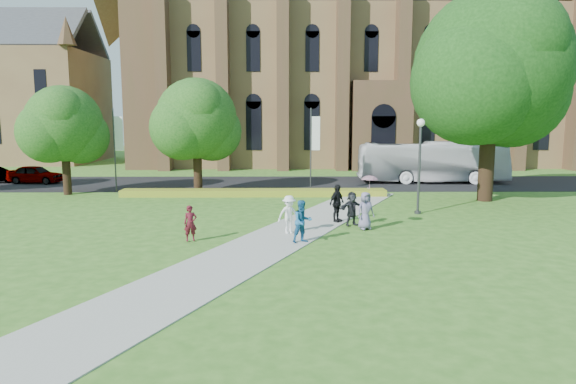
{
  "coord_description": "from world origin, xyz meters",
  "views": [
    {
      "loc": [
        -0.0,
        -21.5,
        5.23
      ],
      "look_at": [
        0.25,
        3.9,
        1.6
      ],
      "focal_mm": 32.0,
      "sensor_mm": 36.0,
      "label": 1
    }
  ],
  "objects_px": {
    "tour_coach": "(432,162)",
    "car_0": "(35,174)",
    "streetlamp": "(420,154)",
    "large_tree": "(492,68)",
    "pedestrian_0": "(190,223)"
  },
  "relations": [
    {
      "from": "large_tree",
      "to": "pedestrian_0",
      "type": "xyz_separation_m",
      "value": [
        -16.96,
        -10.96,
        -7.56
      ]
    },
    {
      "from": "streetlamp",
      "to": "pedestrian_0",
      "type": "height_order",
      "value": "streetlamp"
    },
    {
      "from": "streetlamp",
      "to": "car_0",
      "type": "height_order",
      "value": "streetlamp"
    },
    {
      "from": "tour_coach",
      "to": "car_0",
      "type": "bearing_deg",
      "value": 92.25
    },
    {
      "from": "streetlamp",
      "to": "large_tree",
      "type": "height_order",
      "value": "large_tree"
    },
    {
      "from": "car_0",
      "to": "streetlamp",
      "type": "bearing_deg",
      "value": -109.31
    },
    {
      "from": "large_tree",
      "to": "tour_coach",
      "type": "distance_m",
      "value": 11.56
    },
    {
      "from": "large_tree",
      "to": "car_0",
      "type": "relative_size",
      "value": 3.04
    },
    {
      "from": "tour_coach",
      "to": "streetlamp",
      "type": "bearing_deg",
      "value": 163.05
    },
    {
      "from": "streetlamp",
      "to": "large_tree",
      "type": "bearing_deg",
      "value": 39.29
    },
    {
      "from": "tour_coach",
      "to": "pedestrian_0",
      "type": "distance_m",
      "value": 26.05
    },
    {
      "from": "large_tree",
      "to": "pedestrian_0",
      "type": "distance_m",
      "value": 21.56
    },
    {
      "from": "pedestrian_0",
      "to": "tour_coach",
      "type": "bearing_deg",
      "value": 33.11
    },
    {
      "from": "streetlamp",
      "to": "car_0",
      "type": "bearing_deg",
      "value": 153.62
    },
    {
      "from": "large_tree",
      "to": "pedestrian_0",
      "type": "bearing_deg",
      "value": -147.14
    }
  ]
}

